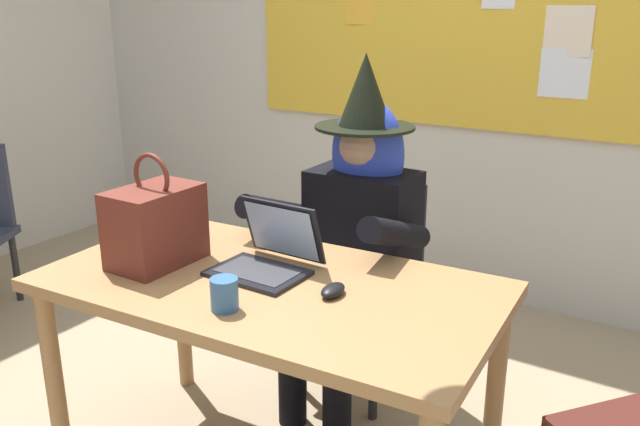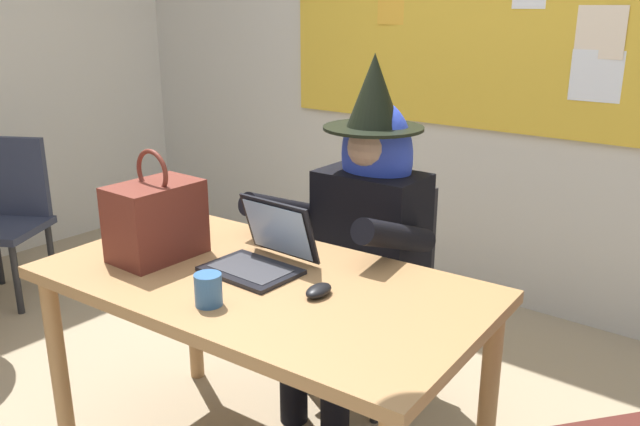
{
  "view_description": "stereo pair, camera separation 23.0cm",
  "coord_description": "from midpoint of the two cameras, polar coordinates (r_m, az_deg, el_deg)",
  "views": [
    {
      "loc": [
        1.32,
        -1.49,
        1.57
      ],
      "look_at": [
        0.14,
        0.37,
        0.88
      ],
      "focal_mm": 36.79,
      "sensor_mm": 36.0,
      "label": 1
    },
    {
      "loc": [
        1.5,
        -1.35,
        1.57
      ],
      "look_at": [
        0.14,
        0.37,
        0.88
      ],
      "focal_mm": 36.79,
      "sensor_mm": 36.0,
      "label": 2
    }
  ],
  "objects": [
    {
      "name": "computer_mouse",
      "position": [
        1.96,
        -2.25,
        -6.8
      ],
      "size": [
        0.07,
        0.11,
        0.03
      ],
      "primitive_type": "ellipsoid",
      "rotation": [
        0.0,
        0.0,
        0.06
      ],
      "color": "black",
      "rests_on": "desk_main"
    },
    {
      "name": "handbag",
      "position": [
        2.26,
        -17.0,
        -1.05
      ],
      "size": [
        0.2,
        0.3,
        0.38
      ],
      "rotation": [
        0.0,
        0.0,
        0.23
      ],
      "color": "maroon",
      "rests_on": "desk_main"
    },
    {
      "name": "laptop",
      "position": [
        2.15,
        -7.65,
        -3.78
      ],
      "size": [
        0.3,
        0.29,
        0.22
      ],
      "rotation": [
        0.0,
        0.0,
        -0.02
      ],
      "color": "black",
      "rests_on": "desk_main"
    },
    {
      "name": "desk_main",
      "position": [
        2.12,
        -7.57,
        -8.13
      ],
      "size": [
        1.48,
        0.86,
        0.75
      ],
      "rotation": [
        0.0,
        0.0,
        0.06
      ],
      "color": "#A37547",
      "rests_on": "ground"
    },
    {
      "name": "person_costumed",
      "position": [
        2.57,
        0.6,
        -0.55
      ],
      "size": [
        0.6,
        0.66,
        1.41
      ],
      "rotation": [
        0.0,
        0.0,
        -1.55
      ],
      "color": "black",
      "rests_on": "ground"
    },
    {
      "name": "chair_at_desk",
      "position": [
        2.77,
        1.91,
        -5.45
      ],
      "size": [
        0.43,
        0.43,
        0.88
      ],
      "rotation": [
        0.0,
        0.0,
        -1.59
      ],
      "color": "black",
      "rests_on": "ground"
    },
    {
      "name": "coffee_mug",
      "position": [
        1.9,
        -11.8,
        -7.0
      ],
      "size": [
        0.08,
        0.08,
        0.09
      ],
      "primitive_type": "cylinder",
      "color": "#336099",
      "rests_on": "desk_main"
    },
    {
      "name": "wall_back_bulletin",
      "position": [
        3.62,
        9.88,
        15.39
      ],
      "size": [
        5.34,
        2.07,
        2.87
      ],
      "color": "beige",
      "rests_on": "ground"
    }
  ]
}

